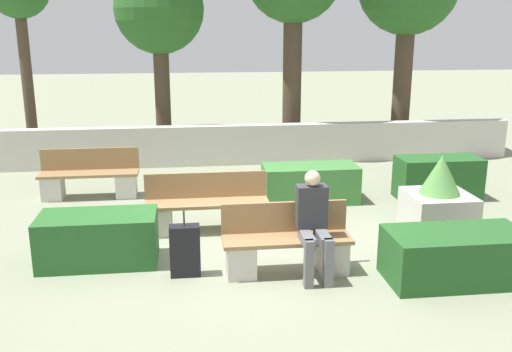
{
  "coord_description": "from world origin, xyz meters",
  "views": [
    {
      "loc": [
        -0.91,
        -7.6,
        3.09
      ],
      "look_at": [
        0.09,
        0.5,
        0.9
      ],
      "focal_mm": 40.0,
      "sensor_mm": 36.0,
      "label": 1
    }
  ],
  "objects_px": {
    "suitcase": "(185,251)",
    "planter_corner_left": "(439,203)",
    "person_seated_man": "(313,220)",
    "bench_left_side": "(207,210)",
    "bench_right_side": "(90,179)",
    "tree_center_left": "(159,12)",
    "bench_front": "(287,248)"
  },
  "relations": [
    {
      "from": "bench_front",
      "to": "tree_center_left",
      "type": "bearing_deg",
      "value": 104.13
    },
    {
      "from": "person_seated_man",
      "to": "suitcase",
      "type": "distance_m",
      "value": 1.65
    },
    {
      "from": "suitcase",
      "to": "tree_center_left",
      "type": "bearing_deg",
      "value": 93.86
    },
    {
      "from": "bench_left_side",
      "to": "planter_corner_left",
      "type": "xyz_separation_m",
      "value": [
        3.44,
        -0.57,
        0.15
      ]
    },
    {
      "from": "bench_right_side",
      "to": "planter_corner_left",
      "type": "distance_m",
      "value": 6.07
    },
    {
      "from": "bench_front",
      "to": "bench_left_side",
      "type": "xyz_separation_m",
      "value": [
        -0.95,
        1.63,
        0.01
      ]
    },
    {
      "from": "bench_front",
      "to": "tree_center_left",
      "type": "height_order",
      "value": "tree_center_left"
    },
    {
      "from": "person_seated_man",
      "to": "planter_corner_left",
      "type": "xyz_separation_m",
      "value": [
        2.19,
        1.21,
        -0.25
      ]
    },
    {
      "from": "bench_front",
      "to": "person_seated_man",
      "type": "xyz_separation_m",
      "value": [
        0.31,
        -0.14,
        0.41
      ]
    },
    {
      "from": "planter_corner_left",
      "to": "suitcase",
      "type": "relative_size",
      "value": 1.42
    },
    {
      "from": "bench_front",
      "to": "planter_corner_left",
      "type": "distance_m",
      "value": 2.72
    },
    {
      "from": "bench_right_side",
      "to": "suitcase",
      "type": "relative_size",
      "value": 2.05
    },
    {
      "from": "bench_left_side",
      "to": "bench_right_side",
      "type": "distance_m",
      "value": 2.88
    },
    {
      "from": "suitcase",
      "to": "bench_right_side",
      "type": "bearing_deg",
      "value": 115.49
    },
    {
      "from": "bench_left_side",
      "to": "person_seated_man",
      "type": "height_order",
      "value": "person_seated_man"
    },
    {
      "from": "bench_front",
      "to": "suitcase",
      "type": "xyz_separation_m",
      "value": [
        -1.28,
        0.06,
        0.0
      ]
    },
    {
      "from": "bench_right_side",
      "to": "person_seated_man",
      "type": "xyz_separation_m",
      "value": [
        3.31,
        -3.8,
        0.4
      ]
    },
    {
      "from": "bench_right_side",
      "to": "bench_left_side",
      "type": "bearing_deg",
      "value": -54.57
    },
    {
      "from": "bench_left_side",
      "to": "planter_corner_left",
      "type": "distance_m",
      "value": 3.49
    },
    {
      "from": "planter_corner_left",
      "to": "person_seated_man",
      "type": "bearing_deg",
      "value": -151.14
    },
    {
      "from": "bench_right_side",
      "to": "tree_center_left",
      "type": "height_order",
      "value": "tree_center_left"
    },
    {
      "from": "bench_left_side",
      "to": "suitcase",
      "type": "height_order",
      "value": "bench_left_side"
    },
    {
      "from": "suitcase",
      "to": "planter_corner_left",
      "type": "bearing_deg",
      "value": 14.97
    },
    {
      "from": "suitcase",
      "to": "bench_left_side",
      "type": "bearing_deg",
      "value": 77.9
    },
    {
      "from": "suitcase",
      "to": "tree_center_left",
      "type": "height_order",
      "value": "tree_center_left"
    },
    {
      "from": "bench_right_side",
      "to": "tree_center_left",
      "type": "relative_size",
      "value": 0.4
    },
    {
      "from": "bench_right_side",
      "to": "person_seated_man",
      "type": "height_order",
      "value": "person_seated_man"
    },
    {
      "from": "bench_left_side",
      "to": "planter_corner_left",
      "type": "bearing_deg",
      "value": -5.47
    },
    {
      "from": "bench_front",
      "to": "bench_right_side",
      "type": "height_order",
      "value": "same"
    },
    {
      "from": "person_seated_man",
      "to": "bench_front",
      "type": "bearing_deg",
      "value": 155.51
    },
    {
      "from": "bench_front",
      "to": "suitcase",
      "type": "height_order",
      "value": "bench_front"
    },
    {
      "from": "person_seated_man",
      "to": "suitcase",
      "type": "bearing_deg",
      "value": 172.98
    }
  ]
}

